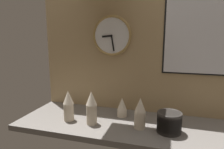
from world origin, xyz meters
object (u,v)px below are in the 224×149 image
at_px(cup_stack_center_left, 92,108).
at_px(bowl_stack_right, 169,122).
at_px(cup_stack_center, 122,107).
at_px(menu_board, 199,34).
at_px(cup_stack_left, 69,106).
at_px(wall_clock, 112,36).
at_px(cup_stack_center_right, 140,113).

relative_size(cup_stack_center_left, bowl_stack_right, 1.48).
height_order(cup_stack_center, menu_board, menu_board).
distance_m(cup_stack_center, menu_board, 0.77).
relative_size(cup_stack_center, menu_board, 0.25).
height_order(cup_stack_left, wall_clock, wall_clock).
bearing_deg(cup_stack_left, cup_stack_center_right, 1.87).
relative_size(cup_stack_center_left, wall_clock, 0.74).
height_order(cup_stack_left, cup_stack_center_left, cup_stack_center_left).
distance_m(cup_stack_center_left, wall_clock, 0.59).
xyz_separation_m(cup_stack_center_right, wall_clock, (-0.28, 0.30, 0.50)).
distance_m(cup_stack_center_right, menu_board, 0.70).
distance_m(cup_stack_left, bowl_stack_right, 0.71).
bearing_deg(wall_clock, cup_stack_center_left, -98.77).
bearing_deg(cup_stack_center, bowl_stack_right, -25.03).
bearing_deg(cup_stack_left, cup_stack_center_left, -3.09).
distance_m(bowl_stack_right, wall_clock, 0.78).
distance_m(cup_stack_center_right, wall_clock, 0.65).
xyz_separation_m(cup_stack_center, cup_stack_center_right, (0.16, -0.16, 0.03)).
distance_m(cup_stack_center_right, cup_stack_center_left, 0.34).
bearing_deg(menu_board, cup_stack_left, -159.59).
bearing_deg(bowl_stack_right, cup_stack_left, -178.61).
bearing_deg(cup_stack_center, wall_clock, 131.95).
relative_size(bowl_stack_right, wall_clock, 0.50).
bearing_deg(bowl_stack_right, cup_stack_center, 154.97).
height_order(wall_clock, menu_board, menu_board).
relative_size(cup_stack_left, cup_stack_center_left, 0.95).
distance_m(cup_stack_center, wall_clock, 0.57).
xyz_separation_m(cup_stack_center_right, bowl_stack_right, (0.19, 0.00, -0.04)).
bearing_deg(wall_clock, cup_stack_left, -126.51).
height_order(cup_stack_center_right, wall_clock, wall_clock).
distance_m(cup_stack_center_left, menu_board, 0.92).
distance_m(bowl_stack_right, menu_board, 0.65).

